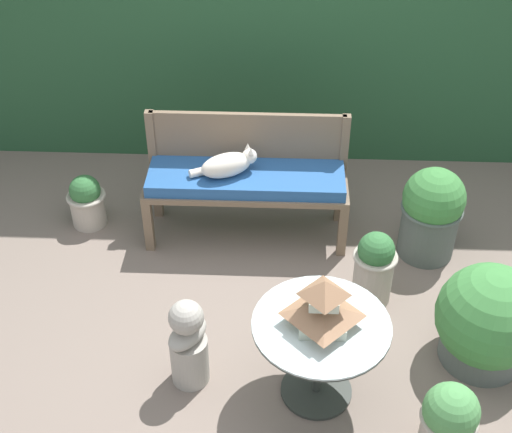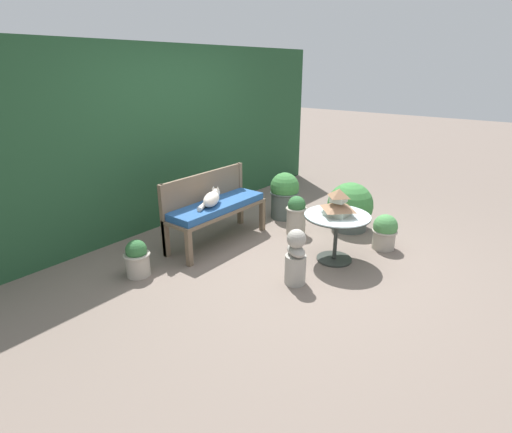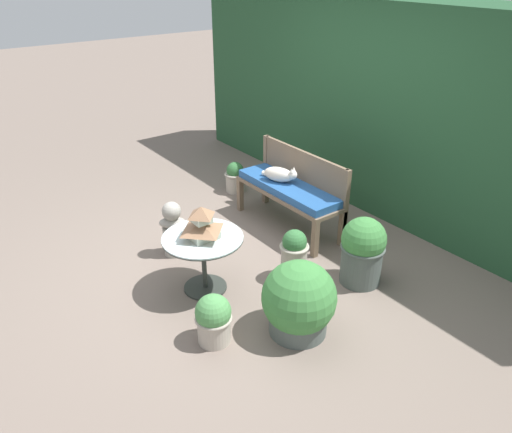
{
  "view_description": "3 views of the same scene",
  "coord_description": "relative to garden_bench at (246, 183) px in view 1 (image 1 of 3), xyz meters",
  "views": [
    {
      "loc": [
        0.05,
        -2.99,
        3.22
      ],
      "look_at": [
        -0.1,
        0.39,
        0.56
      ],
      "focal_mm": 50.0,
      "sensor_mm": 36.0,
      "label": 1
    },
    {
      "loc": [
        -3.46,
        -2.29,
        2.07
      ],
      "look_at": [
        -0.03,
        0.43,
        0.41
      ],
      "focal_mm": 28.0,
      "sensor_mm": 36.0,
      "label": 2
    },
    {
      "loc": [
        3.58,
        -2.34,
        2.73
      ],
      "look_at": [
        0.17,
        0.21,
        0.49
      ],
      "focal_mm": 35.0,
      "sensor_mm": 36.0,
      "label": 3
    }
  ],
  "objects": [
    {
      "name": "garden_bench",
      "position": [
        0.0,
        0.0,
        0.0
      ],
      "size": [
        1.37,
        0.44,
        0.52
      ],
      "color": "brown",
      "rests_on": "ground"
    },
    {
      "name": "cat",
      "position": [
        -0.12,
        -0.03,
        0.16
      ],
      "size": [
        0.45,
        0.29,
        0.19
      ],
      "rotation": [
        0.0,
        0.0,
        0.44
      ],
      "color": "silver",
      "rests_on": "garden_bench"
    },
    {
      "name": "pagoda_birdhouse",
      "position": [
        0.46,
        -1.37,
        0.23
      ],
      "size": [
        0.32,
        0.32,
        0.3
      ],
      "color": "#B2BCA8",
      "rests_on": "patio_table"
    },
    {
      "name": "potted_plant_patio_mid",
      "position": [
        1.42,
        -1.08,
        -0.15
      ],
      "size": [
        0.6,
        0.6,
        0.64
      ],
      "color": "#4C5651",
      "rests_on": "ground"
    },
    {
      "name": "potted_plant_table_near",
      "position": [
        1.11,
        -1.69,
        -0.22
      ],
      "size": [
        0.3,
        0.3,
        0.43
      ],
      "color": "#ADA393",
      "rests_on": "ground"
    },
    {
      "name": "ground",
      "position": [
        0.18,
        -0.91,
        -0.44
      ],
      "size": [
        30.0,
        30.0,
        0.0
      ],
      "primitive_type": "plane",
      "color": "#75665B"
    },
    {
      "name": "bench_backrest",
      "position": [
        0.0,
        0.2,
        0.18
      ],
      "size": [
        1.37,
        0.06,
        0.86
      ],
      "color": "brown",
      "rests_on": "ground"
    },
    {
      "name": "potted_plant_bench_left",
      "position": [
        -1.14,
        0.07,
        -0.24
      ],
      "size": [
        0.28,
        0.28,
        0.4
      ],
      "color": "#ADA393",
      "rests_on": "ground"
    },
    {
      "name": "garden_bust",
      "position": [
        -0.25,
        -1.3,
        -0.16
      ],
      "size": [
        0.27,
        0.31,
        0.58
      ],
      "rotation": [
        0.0,
        0.0,
        1.01
      ],
      "color": "#A39E93",
      "rests_on": "ground"
    },
    {
      "name": "potted_plant_hedge_corner",
      "position": [
        0.82,
        -0.62,
        -0.17
      ],
      "size": [
        0.28,
        0.28,
        0.52
      ],
      "color": "#ADA393",
      "rests_on": "ground"
    },
    {
      "name": "patio_table",
      "position": [
        0.46,
        -1.37,
        -0.01
      ],
      "size": [
        0.72,
        0.72,
        0.54
      ],
      "color": "#2D332D",
      "rests_on": "ground"
    },
    {
      "name": "potted_plant_bench_right",
      "position": [
        1.23,
        -0.15,
        -0.1
      ],
      "size": [
        0.41,
        0.41,
        0.66
      ],
      "color": "#4C5651",
      "rests_on": "ground"
    }
  ]
}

